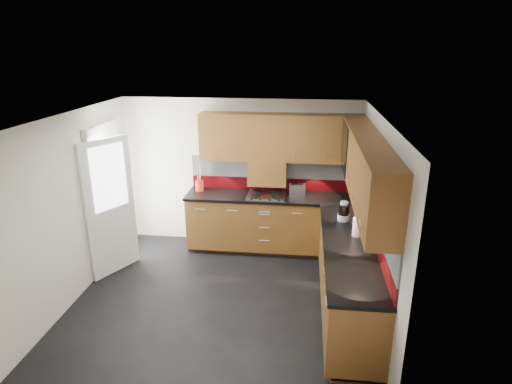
# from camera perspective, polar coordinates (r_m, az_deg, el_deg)

# --- Properties ---
(room) EXTENTS (4.00, 3.80, 2.64)m
(room) POSITION_cam_1_polar(r_m,az_deg,el_deg) (5.20, -5.03, 0.08)
(room) COLOR black
(base_cabinets) EXTENTS (2.70, 3.20, 0.95)m
(base_cabinets) POSITION_cam_1_polar(r_m,az_deg,el_deg) (6.17, 6.44, -7.48)
(base_cabinets) COLOR brown
(base_cabinets) RESTS_ON room
(countertop) EXTENTS (2.72, 3.22, 0.04)m
(countertop) POSITION_cam_1_polar(r_m,az_deg,el_deg) (5.96, 6.48, -3.38)
(countertop) COLOR black
(countertop) RESTS_ON base_cabinets
(backsplash) EXTENTS (2.70, 3.20, 0.54)m
(backsplash) POSITION_cam_1_polar(r_m,az_deg,el_deg) (6.07, 8.70, -0.13)
(backsplash) COLOR maroon
(backsplash) RESTS_ON countertop
(upper_cabinets) EXTENTS (2.50, 3.20, 0.72)m
(upper_cabinets) POSITION_cam_1_polar(r_m,az_deg,el_deg) (5.75, 8.58, 5.33)
(upper_cabinets) COLOR brown
(upper_cabinets) RESTS_ON room
(extractor_hood) EXTENTS (0.60, 0.33, 0.40)m
(extractor_hood) POSITION_cam_1_polar(r_m,az_deg,el_deg) (6.74, 1.54, 2.67)
(extractor_hood) COLOR brown
(extractor_hood) RESTS_ON room
(glass_cabinet) EXTENTS (0.32, 0.80, 0.66)m
(glass_cabinet) POSITION_cam_1_polar(r_m,az_deg,el_deg) (6.06, 13.09, 6.01)
(glass_cabinet) COLOR black
(glass_cabinet) RESTS_ON room
(back_door) EXTENTS (0.42, 1.19, 2.04)m
(back_door) POSITION_cam_1_polar(r_m,az_deg,el_deg) (6.59, -18.94, -1.07)
(back_door) COLOR white
(back_door) RESTS_ON room
(gas_hob) EXTENTS (0.60, 0.52, 0.05)m
(gas_hob) POSITION_cam_1_polar(r_m,az_deg,el_deg) (6.69, 1.38, -0.40)
(gas_hob) COLOR silver
(gas_hob) RESTS_ON countertop
(utensil_pot) EXTENTS (0.13, 0.13, 0.47)m
(utensil_pot) POSITION_cam_1_polar(r_m,az_deg,el_deg) (6.96, -7.57, 0.98)
(utensil_pot) COLOR red
(utensil_pot) RESTS_ON countertop
(toaster) EXTENTS (0.26, 0.17, 0.18)m
(toaster) POSITION_cam_1_polar(r_m,az_deg,el_deg) (6.73, 5.51, 0.29)
(toaster) COLOR silver
(toaster) RESTS_ON countertop
(food_processor) EXTENTS (0.16, 0.16, 0.27)m
(food_processor) POSITION_cam_1_polar(r_m,az_deg,el_deg) (5.85, 11.61, -2.62)
(food_processor) COLOR white
(food_processor) RESTS_ON countertop
(paper_towel) EXTENTS (0.13, 0.13, 0.23)m
(paper_towel) POSITION_cam_1_polar(r_m,az_deg,el_deg) (5.42, 13.32, -4.58)
(paper_towel) COLOR white
(paper_towel) RESTS_ON countertop
(orange_cloth) EXTENTS (0.14, 0.12, 0.01)m
(orange_cloth) POSITION_cam_1_polar(r_m,az_deg,el_deg) (6.33, 11.60, -2.04)
(orange_cloth) COLOR orange
(orange_cloth) RESTS_ON countertop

